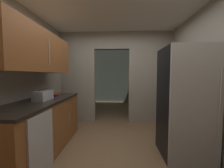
# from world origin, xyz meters

# --- Properties ---
(ground) EXTENTS (20.00, 20.00, 0.00)m
(ground) POSITION_xyz_m (0.00, 0.00, 0.00)
(ground) COLOR brown
(kitchen_overhead_slab) EXTENTS (3.59, 7.47, 0.06)m
(kitchen_overhead_slab) POSITION_xyz_m (0.00, 0.52, 2.61)
(kitchen_overhead_slab) COLOR silver
(kitchen_partition) EXTENTS (3.19, 0.12, 2.58)m
(kitchen_partition) POSITION_xyz_m (0.04, 1.73, 1.37)
(kitchen_partition) COLOR #9E998C
(kitchen_partition) RESTS_ON ground
(adjoining_room_shell) EXTENTS (3.19, 2.99, 2.58)m
(adjoining_room_shell) POSITION_xyz_m (0.00, 3.72, 1.29)
(adjoining_room_shell) COLOR gray
(adjoining_room_shell) RESTS_ON ground
(refrigerator) EXTENTS (0.73, 0.74, 1.81)m
(refrigerator) POSITION_xyz_m (1.19, 0.02, 0.90)
(refrigerator) COLOR black
(refrigerator) RESTS_ON ground
(lower_cabinet_run) EXTENTS (0.69, 2.05, 0.93)m
(lower_cabinet_run) POSITION_xyz_m (-1.25, -0.02, 0.46)
(lower_cabinet_run) COLOR brown
(lower_cabinet_run) RESTS_ON ground
(dishwasher) EXTENTS (0.02, 0.56, 0.87)m
(dishwasher) POSITION_xyz_m (-0.91, -0.59, 0.43)
(dishwasher) COLOR #B7BABC
(dishwasher) RESTS_ON ground
(upper_cabinet_counterside) EXTENTS (0.36, 1.84, 0.69)m
(upper_cabinet_counterside) POSITION_xyz_m (-1.25, -0.02, 1.75)
(upper_cabinet_counterside) COLOR brown
(boombox) EXTENTS (0.21, 0.37, 0.19)m
(boombox) POSITION_xyz_m (-1.22, 0.02, 1.01)
(boombox) COLOR #B2B2B7
(boombox) RESTS_ON lower_cabinet_run
(book_stack) EXTENTS (0.14, 0.17, 0.06)m
(book_stack) POSITION_xyz_m (-1.18, 0.37, 0.96)
(book_stack) COLOR #8C3893
(book_stack) RESTS_ON lower_cabinet_run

